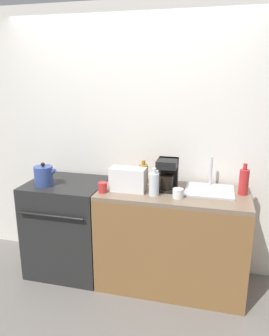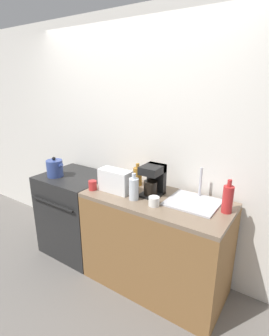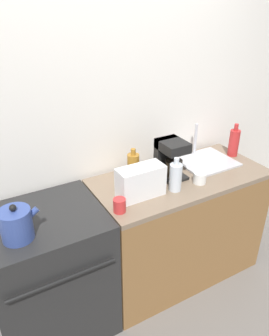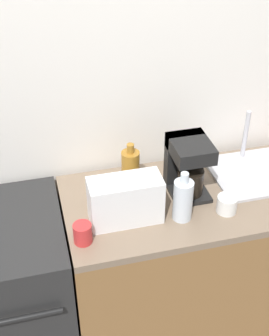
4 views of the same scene
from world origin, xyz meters
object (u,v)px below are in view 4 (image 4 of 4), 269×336
bottle_clear (183,200)px  coffee_maker (188,163)px  cup_red (83,233)px  cup_white (227,204)px  toaster (125,200)px  bottle_amber (131,167)px

bottle_clear → coffee_maker: bearing=65.7°
coffee_maker → bottle_clear: size_ratio=1.16×
coffee_maker → cup_red: (-0.54, -0.23, -0.11)m
bottle_clear → cup_white: bearing=-2.4°
bottle_clear → cup_white: 0.22m
toaster → bottle_amber: size_ratio=1.40×
bottle_amber → toaster: bearing=-108.7°
bottle_clear → cup_red: 0.46m
coffee_maker → bottle_amber: bearing=155.7°
coffee_maker → bottle_amber: 0.28m
coffee_maker → bottle_clear: (-0.09, -0.19, -0.05)m
coffee_maker → cup_red: size_ratio=3.12×
bottle_clear → bottle_amber: bottle_clear is taller
coffee_maker → bottle_clear: bearing=-114.3°
cup_red → bottle_clear: bearing=5.3°
cup_red → coffee_maker: bearing=23.4°
cup_red → cup_white: size_ratio=0.98×
bottle_amber → cup_red: bearing=-130.2°
bottle_clear → bottle_amber: bearing=117.9°
toaster → cup_red: 0.23m
bottle_amber → cup_white: bearing=-40.0°
coffee_maker → bottle_amber: coffee_maker is taller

